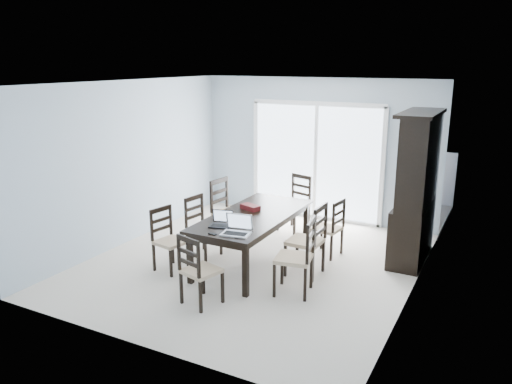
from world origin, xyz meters
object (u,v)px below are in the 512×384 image
chair_left_near (166,232)px  game_box (250,207)px  chair_end_far (297,197)px  chair_left_far (225,204)px  cell_phone (212,234)px  laptop_silver (236,230)px  chair_left_mid (199,220)px  china_hutch (416,190)px  chair_right_mid (312,233)px  dining_table (253,219)px  laptop_dark (221,223)px  chair_right_far (332,222)px  chair_right_near (302,249)px  chair_end_near (195,263)px  hot_tub (295,176)px

chair_left_near → game_box: chair_left_near is taller
chair_end_far → chair_left_far: bearing=69.8°
cell_phone → game_box: bearing=101.2°
chair_left_far → laptop_silver: 1.83m
chair_left_mid → laptop_silver: chair_left_mid is taller
china_hutch → laptop_silver: (-1.82, -2.12, -0.26)m
chair_left_far → chair_right_mid: (1.76, -0.64, -0.01)m
dining_table → game_box: bearing=128.8°
chair_end_far → laptop_dark: chair_end_far is taller
china_hutch → chair_left_near: (-3.02, -2.00, -0.52)m
chair_left_far → laptop_silver: chair_left_far is taller
chair_left_mid → chair_left_far: bearing=-174.3°
chair_left_far → game_box: chair_left_far is taller
chair_right_mid → cell_phone: bearing=136.2°
china_hutch → chair_end_far: china_hutch is taller
laptop_dark → chair_left_mid: bearing=126.4°
chair_right_far → game_box: (-1.07, -0.61, 0.24)m
dining_table → chair_right_far: size_ratio=2.14×
dining_table → chair_right_near: bearing=-31.1°
chair_right_mid → laptop_silver: bearing=141.3°
chair_end_near → dining_table: bearing=105.4°
chair_right_near → laptop_dark: bearing=83.5°
dining_table → game_box: size_ratio=7.47×
chair_left_near → chair_left_mid: 0.68m
chair_end_near → chair_left_near: bearing=158.4°
chair_right_mid → hot_tub: 3.97m
chair_right_mid → cell_phone: (-0.97, -0.98, 0.13)m
chair_left_near → chair_right_far: (1.92, 1.53, -0.00)m
chair_right_mid → chair_end_near: size_ratio=1.13×
game_box → chair_right_near: bearing=-34.3°
chair_right_near → chair_end_near: (-1.00, -0.89, -0.06)m
chair_right_near → chair_right_far: size_ratio=1.12×
chair_end_far → laptop_dark: bearing=104.7°
china_hutch → chair_right_mid: china_hutch is taller
chair_right_near → chair_right_far: bearing=-7.3°
chair_right_far → laptop_silver: 1.83m
chair_right_far → hot_tub: (-1.79, 2.74, -0.05)m
china_hutch → chair_left_near: china_hutch is taller
cell_phone → hot_tub: hot_tub is taller
chair_right_far → chair_end_near: size_ratio=0.98×
chair_left_near → chair_end_far: bearing=169.4°
chair_left_far → cell_phone: 1.80m
laptop_dark → cell_phone: bearing=-92.7°
cell_phone → chair_right_mid: bearing=52.3°
chair_right_far → hot_tub: size_ratio=0.51×
chair_left_far → chair_end_near: chair_left_far is taller
dining_table → chair_end_far: bearing=91.0°
chair_left_mid → laptop_silver: 1.37m
chair_left_mid → chair_end_far: bearing=163.0°
china_hutch → hot_tub: size_ratio=1.10×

